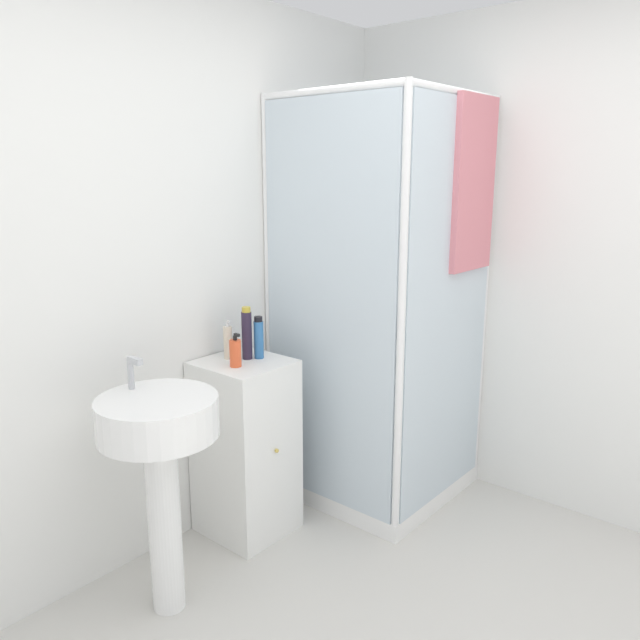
# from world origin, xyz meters

# --- Properties ---
(wall_back) EXTENTS (6.40, 0.06, 2.50)m
(wall_back) POSITION_xyz_m (0.00, 1.70, 1.25)
(wall_back) COLOR white
(wall_back) RESTS_ON ground_plane
(shower_enclosure) EXTENTS (0.84, 0.87, 2.08)m
(shower_enclosure) POSITION_xyz_m (1.20, 1.16, 0.62)
(shower_enclosure) COLOR white
(shower_enclosure) RESTS_ON ground_plane
(vanity_cabinet) EXTENTS (0.38, 0.42, 0.86)m
(vanity_cabinet) POSITION_xyz_m (0.48, 1.47, 0.43)
(vanity_cabinet) COLOR white
(vanity_cabinet) RESTS_ON ground_plane
(sink) EXTENTS (0.46, 0.46, 1.02)m
(sink) POSITION_xyz_m (-0.12, 1.29, 0.69)
(sink) COLOR white
(sink) RESTS_ON ground_plane
(soap_dispenser) EXTENTS (0.05, 0.05, 0.16)m
(soap_dispenser) POSITION_xyz_m (0.41, 1.44, 0.92)
(soap_dispenser) COLOR #E5562D
(soap_dispenser) RESTS_ON vanity_cabinet
(shampoo_bottle_tall_black) EXTENTS (0.05, 0.05, 0.25)m
(shampoo_bottle_tall_black) POSITION_xyz_m (0.52, 1.48, 0.98)
(shampoo_bottle_tall_black) COLOR #281E33
(shampoo_bottle_tall_black) RESTS_ON vanity_cabinet
(shampoo_bottle_blue) EXTENTS (0.05, 0.05, 0.20)m
(shampoo_bottle_blue) POSITION_xyz_m (0.57, 1.45, 0.95)
(shampoo_bottle_blue) COLOR #2D66A3
(shampoo_bottle_blue) RESTS_ON vanity_cabinet
(lotion_bottle_white) EXTENTS (0.04, 0.04, 0.19)m
(lotion_bottle_white) POSITION_xyz_m (0.47, 1.56, 0.94)
(lotion_bottle_white) COLOR beige
(lotion_bottle_white) RESTS_ON vanity_cabinet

